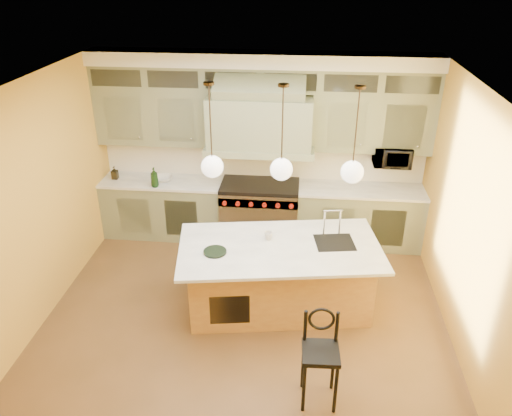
# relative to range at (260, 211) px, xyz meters

# --- Properties ---
(floor) EXTENTS (5.00, 5.00, 0.00)m
(floor) POSITION_rel_range_xyz_m (0.00, -2.14, -0.49)
(floor) COLOR brown
(floor) RESTS_ON ground
(ceiling) EXTENTS (5.00, 5.00, 0.00)m
(ceiling) POSITION_rel_range_xyz_m (0.00, -2.14, 2.41)
(ceiling) COLOR white
(ceiling) RESTS_ON wall_back
(wall_back) EXTENTS (5.00, 0.00, 5.00)m
(wall_back) POSITION_rel_range_xyz_m (0.00, 0.36, 0.96)
(wall_back) COLOR gold
(wall_back) RESTS_ON ground
(wall_front) EXTENTS (5.00, 0.00, 5.00)m
(wall_front) POSITION_rel_range_xyz_m (0.00, -4.64, 0.96)
(wall_front) COLOR gold
(wall_front) RESTS_ON ground
(wall_left) EXTENTS (0.00, 5.00, 5.00)m
(wall_left) POSITION_rel_range_xyz_m (-2.50, -2.14, 0.96)
(wall_left) COLOR gold
(wall_left) RESTS_ON ground
(wall_right) EXTENTS (0.00, 5.00, 5.00)m
(wall_right) POSITION_rel_range_xyz_m (2.50, -2.14, 0.96)
(wall_right) COLOR gold
(wall_right) RESTS_ON ground
(back_cabinetry) EXTENTS (5.00, 0.77, 2.90)m
(back_cabinetry) POSITION_rel_range_xyz_m (0.00, 0.09, 0.94)
(back_cabinetry) COLOR #757C5C
(back_cabinetry) RESTS_ON floor
(range) EXTENTS (1.20, 0.74, 0.96)m
(range) POSITION_rel_range_xyz_m (0.00, 0.00, 0.00)
(range) COLOR silver
(range) RESTS_ON floor
(kitchen_island) EXTENTS (2.64, 1.68, 1.35)m
(kitchen_island) POSITION_rel_range_xyz_m (0.41, -1.70, -0.01)
(kitchen_island) COLOR #A46E3A
(kitchen_island) RESTS_ON floor
(counter_stool) EXTENTS (0.38, 0.38, 1.05)m
(counter_stool) POSITION_rel_range_xyz_m (0.90, -3.19, 0.11)
(counter_stool) COLOR black
(counter_stool) RESTS_ON floor
(microwave) EXTENTS (0.54, 0.37, 0.30)m
(microwave) POSITION_rel_range_xyz_m (1.95, 0.11, 0.96)
(microwave) COLOR black
(microwave) RESTS_ON back_cabinetry
(oil_bottle_a) EXTENTS (0.12, 0.12, 0.31)m
(oil_bottle_a) POSITION_rel_range_xyz_m (-1.59, -0.22, 0.61)
(oil_bottle_a) COLOR black
(oil_bottle_a) RESTS_ON back_cabinetry
(oil_bottle_b) EXTENTS (0.09, 0.10, 0.21)m
(oil_bottle_b) POSITION_rel_range_xyz_m (-2.30, 0.01, 0.56)
(oil_bottle_b) COLOR black
(oil_bottle_b) RESTS_ON back_cabinetry
(fruit_bowl) EXTENTS (0.32, 0.32, 0.07)m
(fruit_bowl) POSITION_rel_range_xyz_m (-1.52, 0.01, 0.49)
(fruit_bowl) COLOR silver
(fruit_bowl) RESTS_ON back_cabinetry
(cup) EXTENTS (0.12, 0.12, 0.10)m
(cup) POSITION_rel_range_xyz_m (0.25, -1.59, 0.48)
(cup) COLOR silver
(cup) RESTS_ON kitchen_island
(pendant_left) EXTENTS (0.26, 0.26, 1.11)m
(pendant_left) POSITION_rel_range_xyz_m (-0.40, -1.69, 1.46)
(pendant_left) COLOR #2D2319
(pendant_left) RESTS_ON ceiling
(pendant_center) EXTENTS (0.26, 0.26, 1.11)m
(pendant_center) POSITION_rel_range_xyz_m (0.40, -1.69, 1.46)
(pendant_center) COLOR #2D2319
(pendant_center) RESTS_ON ceiling
(pendant_right) EXTENTS (0.26, 0.26, 1.11)m
(pendant_right) POSITION_rel_range_xyz_m (1.20, -1.69, 1.46)
(pendant_right) COLOR #2D2319
(pendant_right) RESTS_ON ceiling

